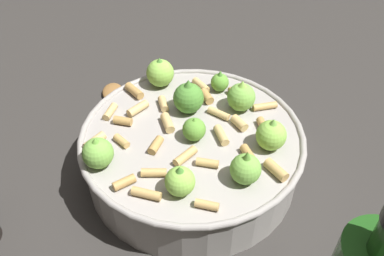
{
  "coord_description": "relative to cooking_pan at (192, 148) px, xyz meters",
  "views": [
    {
      "loc": [
        0.36,
        -0.12,
        0.42
      ],
      "look_at": [
        0.0,
        0.0,
        0.08
      ],
      "focal_mm": 37.21,
      "sensor_mm": 36.0,
      "label": 1
    }
  ],
  "objects": [
    {
      "name": "ground_plane",
      "position": [
        0.0,
        -0.0,
        -0.04
      ],
      "size": [
        2.4,
        2.4,
        0.0
      ],
      "primitive_type": "plane",
      "color": "#2D2B28"
    },
    {
      "name": "wooden_spoon",
      "position": [
        -0.12,
        -0.09,
        -0.04
      ],
      "size": [
        0.25,
        0.06,
        0.02
      ],
      "color": "olive",
      "rests_on": "ground"
    },
    {
      "name": "cooking_pan",
      "position": [
        0.0,
        0.0,
        0.0
      ],
      "size": [
        0.29,
        0.29,
        0.12
      ],
      "color": "#9E9993",
      "rests_on": "ground"
    }
  ]
}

